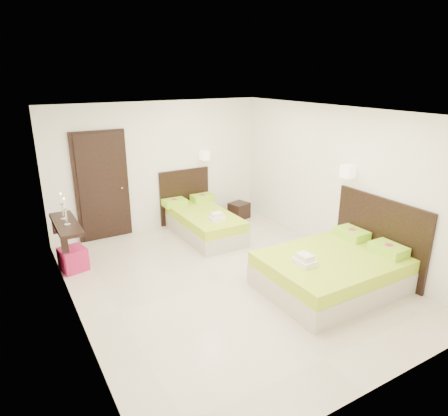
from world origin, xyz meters
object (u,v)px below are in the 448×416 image
nightstand (239,210)px  ottoman (73,259)px  bed_single (202,221)px  bed_double (336,268)px

nightstand → ottoman: (-3.72, -0.73, 0.02)m
bed_single → ottoman: 2.59m
bed_single → bed_double: (0.78, -2.89, 0.01)m
bed_double → nightstand: (0.37, 3.32, -0.13)m
bed_double → ottoman: (-3.35, 2.59, -0.11)m
bed_double → ottoman: bed_double is taller
bed_single → nightstand: bed_single is taller
bed_single → nightstand: size_ratio=4.73×
bed_double → nightstand: bed_double is taller
bed_double → nightstand: size_ratio=5.14×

